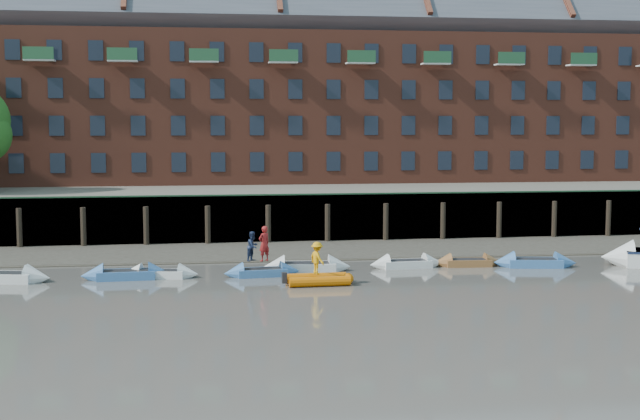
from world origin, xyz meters
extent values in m
plane|color=#5C5851|center=(0.00, 0.00, 0.00)|extent=(220.00, 220.00, 0.00)
cube|color=#3D382F|center=(0.00, 18.00, 0.00)|extent=(110.00, 8.00, 0.50)
cube|color=#4C4336|center=(0.00, 14.60, 0.00)|extent=(110.00, 1.60, 0.10)
cube|color=#2D2A26|center=(0.00, 22.40, 1.60)|extent=(110.00, 0.80, 3.20)
cylinder|color=black|center=(-18.00, 21.75, 1.30)|extent=(0.36, 0.36, 2.60)
cylinder|color=black|center=(-14.00, 21.75, 1.30)|extent=(0.36, 0.36, 2.60)
cylinder|color=black|center=(-10.00, 21.75, 1.30)|extent=(0.36, 0.36, 2.60)
cylinder|color=black|center=(-6.00, 21.75, 1.30)|extent=(0.36, 0.36, 2.60)
cylinder|color=black|center=(-2.00, 21.75, 1.30)|extent=(0.36, 0.36, 2.60)
cylinder|color=black|center=(2.00, 21.75, 1.30)|extent=(0.36, 0.36, 2.60)
cylinder|color=black|center=(6.00, 21.75, 1.30)|extent=(0.36, 0.36, 2.60)
cylinder|color=black|center=(10.00, 21.75, 1.30)|extent=(0.36, 0.36, 2.60)
cylinder|color=black|center=(14.00, 21.75, 1.30)|extent=(0.36, 0.36, 2.60)
cylinder|color=black|center=(18.00, 21.75, 1.30)|extent=(0.36, 0.36, 2.60)
cylinder|color=black|center=(22.00, 21.75, 1.30)|extent=(0.36, 0.36, 2.60)
cube|color=#264C2D|center=(0.00, 22.10, 3.25)|extent=(110.00, 0.06, 0.10)
cube|color=#5E594D|center=(0.00, 36.00, 1.60)|extent=(110.00, 28.00, 3.20)
cube|color=brown|center=(0.00, 37.00, 9.20)|extent=(80.00, 10.00, 12.00)
cube|color=#42444C|center=(0.00, 37.00, 16.40)|extent=(80.60, 15.56, 15.56)
cube|color=black|center=(-20.00, 31.98, 5.00)|extent=(1.10, 0.12, 1.50)
cube|color=black|center=(-17.00, 31.98, 5.00)|extent=(1.10, 0.12, 1.50)
cube|color=black|center=(-14.00, 31.98, 5.00)|extent=(1.10, 0.12, 1.50)
cube|color=black|center=(-11.00, 31.98, 5.00)|extent=(1.10, 0.12, 1.50)
cube|color=black|center=(-8.00, 31.98, 5.00)|extent=(1.10, 0.12, 1.50)
cube|color=black|center=(-5.00, 31.98, 5.00)|extent=(1.10, 0.12, 1.50)
cube|color=black|center=(-2.00, 31.98, 5.00)|extent=(1.10, 0.12, 1.50)
cube|color=black|center=(1.00, 31.98, 5.00)|extent=(1.10, 0.12, 1.50)
cube|color=black|center=(4.00, 31.98, 5.00)|extent=(1.10, 0.12, 1.50)
cube|color=black|center=(7.00, 31.98, 5.00)|extent=(1.10, 0.12, 1.50)
cube|color=black|center=(10.00, 31.98, 5.00)|extent=(1.10, 0.12, 1.50)
cube|color=black|center=(13.00, 31.98, 5.00)|extent=(1.10, 0.12, 1.50)
cube|color=black|center=(16.00, 31.98, 5.00)|extent=(1.10, 0.12, 1.50)
cube|color=black|center=(19.00, 31.98, 5.00)|extent=(1.10, 0.12, 1.50)
cube|color=black|center=(22.00, 31.98, 5.00)|extent=(1.10, 0.12, 1.50)
cube|color=black|center=(25.00, 31.98, 5.00)|extent=(1.10, 0.12, 1.50)
cube|color=black|center=(28.00, 31.98, 5.00)|extent=(1.10, 0.12, 1.50)
cube|color=black|center=(-20.00, 31.98, 7.80)|extent=(1.10, 0.12, 1.50)
cube|color=black|center=(-17.00, 31.98, 7.80)|extent=(1.10, 0.12, 1.50)
cube|color=black|center=(-14.00, 31.98, 7.80)|extent=(1.10, 0.12, 1.50)
cube|color=black|center=(-11.00, 31.98, 7.80)|extent=(1.10, 0.12, 1.50)
cube|color=black|center=(-8.00, 31.98, 7.80)|extent=(1.10, 0.12, 1.50)
cube|color=black|center=(-5.00, 31.98, 7.80)|extent=(1.10, 0.12, 1.50)
cube|color=black|center=(-2.00, 31.98, 7.80)|extent=(1.10, 0.12, 1.50)
cube|color=black|center=(1.00, 31.98, 7.80)|extent=(1.10, 0.12, 1.50)
cube|color=black|center=(4.00, 31.98, 7.80)|extent=(1.10, 0.12, 1.50)
cube|color=black|center=(7.00, 31.98, 7.80)|extent=(1.10, 0.12, 1.50)
cube|color=black|center=(10.00, 31.98, 7.80)|extent=(1.10, 0.12, 1.50)
cube|color=black|center=(13.00, 31.98, 7.80)|extent=(1.10, 0.12, 1.50)
cube|color=black|center=(16.00, 31.98, 7.80)|extent=(1.10, 0.12, 1.50)
cube|color=black|center=(19.00, 31.98, 7.80)|extent=(1.10, 0.12, 1.50)
cube|color=black|center=(22.00, 31.98, 7.80)|extent=(1.10, 0.12, 1.50)
cube|color=black|center=(25.00, 31.98, 7.80)|extent=(1.10, 0.12, 1.50)
cube|color=black|center=(28.00, 31.98, 7.80)|extent=(1.10, 0.12, 1.50)
cube|color=black|center=(-20.00, 31.98, 10.60)|extent=(1.10, 0.12, 1.50)
cube|color=black|center=(-17.00, 31.98, 10.60)|extent=(1.10, 0.12, 1.50)
cube|color=black|center=(-14.00, 31.98, 10.60)|extent=(1.10, 0.12, 1.50)
cube|color=black|center=(-11.00, 31.98, 10.60)|extent=(1.10, 0.12, 1.50)
cube|color=black|center=(-8.00, 31.98, 10.60)|extent=(1.10, 0.12, 1.50)
cube|color=black|center=(-5.00, 31.98, 10.60)|extent=(1.10, 0.12, 1.50)
cube|color=black|center=(-2.00, 31.98, 10.60)|extent=(1.10, 0.12, 1.50)
cube|color=black|center=(1.00, 31.98, 10.60)|extent=(1.10, 0.12, 1.50)
cube|color=black|center=(4.00, 31.98, 10.60)|extent=(1.10, 0.12, 1.50)
cube|color=black|center=(7.00, 31.98, 10.60)|extent=(1.10, 0.12, 1.50)
cube|color=black|center=(10.00, 31.98, 10.60)|extent=(1.10, 0.12, 1.50)
cube|color=black|center=(13.00, 31.98, 10.60)|extent=(1.10, 0.12, 1.50)
cube|color=black|center=(16.00, 31.98, 10.60)|extent=(1.10, 0.12, 1.50)
cube|color=black|center=(19.00, 31.98, 10.60)|extent=(1.10, 0.12, 1.50)
cube|color=black|center=(22.00, 31.98, 10.60)|extent=(1.10, 0.12, 1.50)
cube|color=black|center=(25.00, 31.98, 10.60)|extent=(1.10, 0.12, 1.50)
cube|color=black|center=(28.00, 31.98, 10.60)|extent=(1.10, 0.12, 1.50)
cube|color=black|center=(-20.00, 31.98, 13.40)|extent=(1.10, 0.12, 1.50)
cube|color=black|center=(-17.00, 31.98, 13.40)|extent=(1.10, 0.12, 1.50)
cube|color=black|center=(-14.00, 31.98, 13.40)|extent=(1.10, 0.12, 1.50)
cube|color=black|center=(-11.00, 31.98, 13.40)|extent=(1.10, 0.12, 1.50)
cube|color=black|center=(-8.00, 31.98, 13.40)|extent=(1.10, 0.12, 1.50)
cube|color=black|center=(-5.00, 31.98, 13.40)|extent=(1.10, 0.12, 1.50)
cube|color=black|center=(-2.00, 31.98, 13.40)|extent=(1.10, 0.12, 1.50)
cube|color=black|center=(1.00, 31.98, 13.40)|extent=(1.10, 0.12, 1.50)
cube|color=black|center=(4.00, 31.98, 13.40)|extent=(1.10, 0.12, 1.50)
cube|color=black|center=(7.00, 31.98, 13.40)|extent=(1.10, 0.12, 1.50)
cube|color=black|center=(10.00, 31.98, 13.40)|extent=(1.10, 0.12, 1.50)
cube|color=black|center=(13.00, 31.98, 13.40)|extent=(1.10, 0.12, 1.50)
cube|color=black|center=(16.00, 31.98, 13.40)|extent=(1.10, 0.12, 1.50)
cube|color=black|center=(19.00, 31.98, 13.40)|extent=(1.10, 0.12, 1.50)
cube|color=black|center=(22.00, 31.98, 13.40)|extent=(1.10, 0.12, 1.50)
cube|color=black|center=(25.00, 31.98, 13.40)|extent=(1.10, 0.12, 1.50)
cube|color=black|center=(28.00, 31.98, 13.40)|extent=(1.10, 0.12, 1.50)
cube|color=silver|center=(-16.54, 9.46, 0.24)|extent=(3.34, 2.01, 0.49)
cone|color=silver|center=(-14.75, 9.09, 0.24)|extent=(1.47, 1.63, 1.41)
cube|color=black|center=(-16.54, 9.46, 0.47)|extent=(2.76, 1.56, 0.06)
cube|color=#3968A2|center=(-10.42, 9.46, 0.23)|extent=(3.01, 1.49, 0.46)
cone|color=#3968A2|center=(-8.71, 9.56, 0.23)|extent=(1.22, 1.39, 1.33)
cone|color=#3968A2|center=(-12.13, 9.36, 0.23)|extent=(1.22, 1.39, 1.33)
cube|color=black|center=(-10.42, 9.46, 0.44)|extent=(2.50, 1.13, 0.06)
cube|color=silver|center=(-8.68, 9.65, 0.20)|extent=(2.75, 1.62, 0.40)
cone|color=silver|center=(-7.20, 9.37, 0.20)|extent=(1.20, 1.33, 1.16)
cone|color=silver|center=(-10.15, 9.93, 0.20)|extent=(1.20, 1.33, 1.16)
cube|color=black|center=(-8.68, 9.65, 0.38)|extent=(2.27, 1.25, 0.06)
cube|color=#3968A2|center=(-3.37, 9.35, 0.20)|extent=(2.69, 1.40, 0.41)
cone|color=#3968A2|center=(-1.86, 9.48, 0.20)|extent=(1.11, 1.26, 1.17)
cone|color=#3968A2|center=(-4.88, 9.21, 0.20)|extent=(1.11, 1.26, 1.17)
cube|color=black|center=(-3.37, 9.35, 0.39)|extent=(2.24, 1.07, 0.06)
cube|color=silver|center=(-0.85, 10.48, 0.24)|extent=(3.18, 1.58, 0.49)
cone|color=silver|center=(0.96, 10.38, 0.24)|extent=(1.29, 1.47, 1.40)
cone|color=silver|center=(-2.66, 10.59, 0.24)|extent=(1.29, 1.47, 1.40)
cube|color=black|center=(-0.85, 10.48, 0.47)|extent=(2.65, 1.20, 0.06)
cube|color=silver|center=(4.83, 10.96, 0.21)|extent=(2.79, 1.41, 0.42)
cone|color=silver|center=(6.41, 11.06, 0.21)|extent=(1.14, 1.29, 1.22)
cone|color=silver|center=(3.25, 10.85, 0.21)|extent=(1.14, 1.29, 1.22)
cube|color=black|center=(4.83, 10.96, 0.40)|extent=(2.32, 1.07, 0.06)
cube|color=brown|center=(8.39, 10.97, 0.20)|extent=(2.60, 1.30, 0.40)
cone|color=brown|center=(9.87, 10.88, 0.20)|extent=(1.05, 1.20, 1.15)
cone|color=brown|center=(6.91, 11.06, 0.20)|extent=(1.05, 1.20, 1.15)
cube|color=black|center=(8.39, 10.97, 0.38)|extent=(2.16, 0.98, 0.06)
cube|color=#3968A2|center=(12.04, 10.20, 0.23)|extent=(3.16, 1.83, 0.46)
cone|color=#3968A2|center=(13.75, 9.90, 0.23)|extent=(1.37, 1.52, 1.34)
cone|color=#3968A2|center=(10.33, 10.50, 0.23)|extent=(1.37, 1.52, 1.34)
cube|color=black|center=(12.04, 10.20, 0.44)|extent=(2.61, 1.42, 0.06)
cylinder|color=#C85C03|center=(-0.79, 7.06, 0.25)|extent=(3.08, 0.63, 0.51)
cylinder|color=#C85C03|center=(-0.75, 5.99, 0.25)|extent=(3.08, 0.63, 0.51)
sphere|color=#C85C03|center=(0.76, 6.58, 0.25)|extent=(0.58, 0.58, 0.58)
cube|color=black|center=(-0.77, 6.52, 0.25)|extent=(2.58, 0.97, 0.17)
cone|color=silver|center=(16.83, 10.05, 0.46)|extent=(2.29, 2.50, 2.06)
imported|color=maroon|center=(-3.24, 9.42, 1.72)|extent=(0.81, 0.76, 1.86)
imported|color=#19233F|center=(-3.83, 9.51, 1.58)|extent=(0.94, 0.98, 1.59)
imported|color=orange|center=(-0.83, 6.43, 1.36)|extent=(0.97, 1.20, 1.63)
camera|label=1|loc=(-6.84, -37.03, 8.18)|focal=50.00mm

